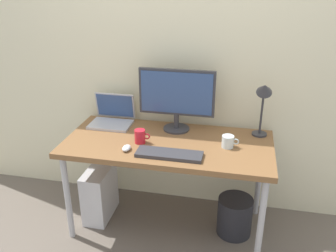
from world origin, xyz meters
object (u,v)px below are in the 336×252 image
at_px(desk, 168,149).
at_px(coffee_mug, 140,136).
at_px(wastebasket, 235,216).
at_px(laptop, 113,116).
at_px(mouse, 127,148).
at_px(glass_cup, 228,141).
at_px(monitor, 177,96).
at_px(keyboard, 169,154).
at_px(computer_tower, 100,193).
at_px(desk_lamp, 264,97).

xyz_separation_m(desk, coffee_mug, (-0.19, -0.06, 0.11)).
bearing_deg(wastebasket, coffee_mug, -174.56).
bearing_deg(wastebasket, laptop, 167.42).
relative_size(laptop, wastebasket, 1.07).
height_order(desk, mouse, mouse).
height_order(desk, wastebasket, desk).
xyz_separation_m(coffee_mug, glass_cup, (0.61, 0.06, -0.01)).
xyz_separation_m(monitor, mouse, (-0.27, -0.41, -0.25)).
relative_size(keyboard, coffee_mug, 3.93).
bearing_deg(coffee_mug, desk, 17.82).
bearing_deg(computer_tower, glass_cup, 0.26).
relative_size(mouse, coffee_mug, 0.80).
height_order(desk, monitor, monitor).
height_order(monitor, mouse, monitor).
relative_size(desk_lamp, mouse, 4.83).
bearing_deg(coffee_mug, keyboard, -31.79).
bearing_deg(laptop, coffee_mug, -43.15).
distance_m(desk, wastebasket, 0.73).
height_order(laptop, wastebasket, laptop).
bearing_deg(desk_lamp, monitor, -179.94).
relative_size(desk, glass_cup, 12.48).
distance_m(glass_cup, computer_tower, 1.13).
xyz_separation_m(monitor, laptop, (-0.52, 0.01, -0.21)).
xyz_separation_m(monitor, desk_lamp, (0.62, 0.00, 0.04)).
relative_size(desk_lamp, computer_tower, 1.04).
bearing_deg(mouse, glass_cup, 16.16).
bearing_deg(computer_tower, desk_lamp, 10.45).
relative_size(computer_tower, wastebasket, 1.40).
bearing_deg(glass_cup, monitor, 151.88).
bearing_deg(keyboard, desk_lamp, 36.08).
bearing_deg(desk_lamp, glass_cup, -135.01).
bearing_deg(keyboard, laptop, 141.37).
relative_size(desk, mouse, 16.44).
bearing_deg(desk, keyboard, -75.77).
bearing_deg(coffee_mug, laptop, 136.85).
xyz_separation_m(coffee_mug, computer_tower, (-0.37, 0.06, -0.57)).
distance_m(monitor, mouse, 0.55).
xyz_separation_m(laptop, mouse, (0.25, -0.43, -0.04)).
distance_m(mouse, coffee_mug, 0.15).
height_order(mouse, computer_tower, mouse).
bearing_deg(desk_lamp, computer_tower, -169.55).
xyz_separation_m(desk, desk_lamp, (0.64, 0.22, 0.37)).
bearing_deg(desk_lamp, wastebasket, -121.04).
relative_size(desk, computer_tower, 3.52).
relative_size(desk, laptop, 4.62).
relative_size(desk, coffee_mug, 13.21).
distance_m(mouse, wastebasket, 0.98).
xyz_separation_m(laptop, computer_tower, (-0.06, -0.24, -0.57)).
bearing_deg(desk, glass_cup, 0.16).
height_order(keyboard, computer_tower, keyboard).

